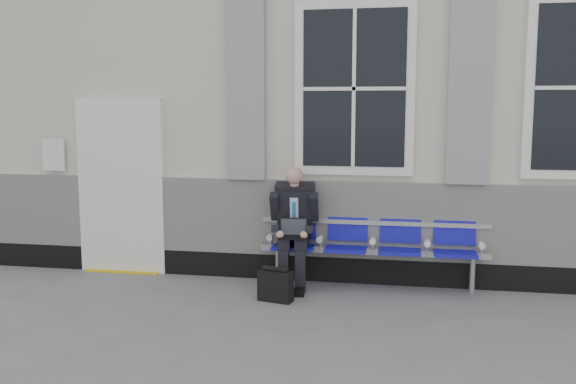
# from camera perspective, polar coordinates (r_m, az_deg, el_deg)

# --- Properties ---
(station_building) EXTENTS (14.40, 4.40, 4.49)m
(station_building) POSITION_cam_1_polar(r_m,az_deg,el_deg) (9.47, 20.07, 8.21)
(station_building) COLOR beige
(station_building) RESTS_ON ground
(bench) EXTENTS (2.60, 0.47, 0.91)m
(bench) POSITION_cam_1_polar(r_m,az_deg,el_deg) (7.36, 7.58, -4.22)
(bench) COLOR #9EA0A3
(bench) RESTS_ON ground
(businessman) EXTENTS (0.56, 0.76, 1.38)m
(businessman) POSITION_cam_1_polar(r_m,az_deg,el_deg) (7.30, 0.55, -2.65)
(businessman) COLOR black
(businessman) RESTS_ON ground
(briefcase) EXTENTS (0.39, 0.24, 0.37)m
(briefcase) POSITION_cam_1_polar(r_m,az_deg,el_deg) (6.87, -1.11, -8.29)
(briefcase) COLOR black
(briefcase) RESTS_ON ground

